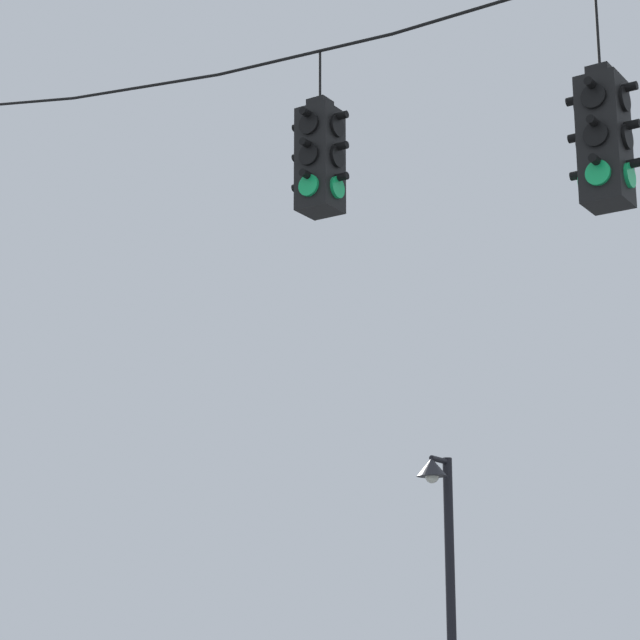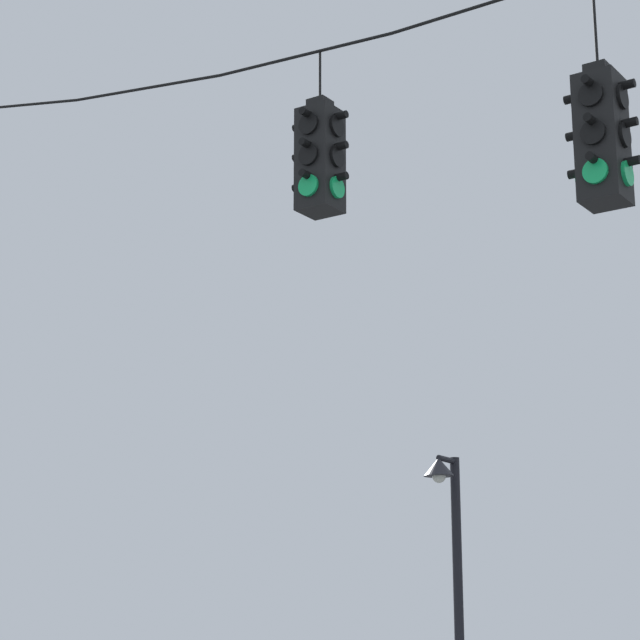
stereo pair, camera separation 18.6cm
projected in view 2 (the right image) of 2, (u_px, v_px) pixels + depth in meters
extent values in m
cylinder|color=black|center=(14.00, 106.00, 13.89)|extent=(1.96, 0.03, 0.39)
cylinder|color=black|center=(145.00, 88.00, 12.74)|extent=(1.96, 0.03, 0.27)
cylinder|color=black|center=(302.00, 55.00, 11.63)|extent=(1.96, 0.03, 0.15)
cylinder|color=black|center=(491.00, 3.00, 10.55)|extent=(1.96, 0.03, 0.03)
cube|color=black|center=(320.00, 161.00, 11.24)|extent=(0.34, 0.34, 0.98)
cube|color=black|center=(320.00, 106.00, 11.38)|extent=(0.19, 0.19, 0.10)
cylinder|color=black|center=(320.00, 76.00, 11.45)|extent=(0.02, 0.02, 0.48)
cylinder|color=black|center=(308.00, 124.00, 11.17)|extent=(0.20, 0.03, 0.20)
cylinder|color=black|center=(306.00, 113.00, 11.15)|extent=(0.07, 0.12, 0.07)
cylinder|color=black|center=(308.00, 154.00, 11.09)|extent=(0.20, 0.03, 0.20)
cylinder|color=black|center=(305.00, 143.00, 11.08)|extent=(0.07, 0.12, 0.07)
cylinder|color=#19C666|center=(308.00, 185.00, 11.02)|extent=(0.20, 0.03, 0.20)
cylinder|color=black|center=(305.00, 174.00, 11.01)|extent=(0.07, 0.12, 0.07)
cylinder|color=black|center=(331.00, 137.00, 11.46)|extent=(0.20, 0.03, 0.20)
cylinder|color=black|center=(334.00, 130.00, 11.52)|extent=(0.07, 0.12, 0.07)
cylinder|color=black|center=(331.00, 167.00, 11.39)|extent=(0.20, 0.03, 0.20)
cylinder|color=black|center=(334.00, 159.00, 11.45)|extent=(0.07, 0.12, 0.07)
cylinder|color=#19C666|center=(331.00, 197.00, 11.32)|extent=(0.20, 0.03, 0.20)
cylinder|color=black|center=(334.00, 189.00, 11.37)|extent=(0.07, 0.12, 0.07)
cylinder|color=black|center=(303.00, 135.00, 11.42)|extent=(0.03, 0.20, 0.20)
cylinder|color=black|center=(299.00, 127.00, 11.46)|extent=(0.12, 0.07, 0.07)
cylinder|color=black|center=(303.00, 165.00, 11.34)|extent=(0.03, 0.20, 0.20)
cylinder|color=black|center=(299.00, 157.00, 11.39)|extent=(0.12, 0.07, 0.07)
cylinder|color=#19C666|center=(303.00, 195.00, 11.27)|extent=(0.03, 0.20, 0.20)
cylinder|color=black|center=(299.00, 187.00, 11.32)|extent=(0.12, 0.07, 0.07)
cylinder|color=black|center=(337.00, 126.00, 11.21)|extent=(0.03, 0.20, 0.20)
cylinder|color=black|center=(341.00, 116.00, 11.21)|extent=(0.12, 0.07, 0.07)
cylinder|color=black|center=(337.00, 156.00, 11.14)|extent=(0.03, 0.20, 0.20)
cylinder|color=black|center=(341.00, 146.00, 11.14)|extent=(0.12, 0.07, 0.07)
cylinder|color=#19C666|center=(337.00, 187.00, 11.07)|extent=(0.03, 0.20, 0.20)
cylinder|color=black|center=(341.00, 177.00, 11.07)|extent=(0.12, 0.07, 0.07)
cube|color=black|center=(602.00, 140.00, 9.69)|extent=(0.34, 0.34, 1.06)
cube|color=black|center=(598.00, 72.00, 9.83)|extent=(0.19, 0.19, 0.10)
cylinder|color=black|center=(595.00, 18.00, 9.95)|extent=(0.02, 0.02, 0.83)
cylinder|color=black|center=(591.00, 94.00, 9.62)|extent=(0.20, 0.03, 0.20)
cylinder|color=black|center=(588.00, 81.00, 9.61)|extent=(0.07, 0.12, 0.07)
cylinder|color=black|center=(593.00, 132.00, 9.54)|extent=(0.20, 0.03, 0.20)
cylinder|color=black|center=(590.00, 119.00, 9.53)|extent=(0.07, 0.12, 0.07)
cylinder|color=#19C666|center=(595.00, 171.00, 9.46)|extent=(0.20, 0.03, 0.20)
cylinder|color=black|center=(592.00, 158.00, 9.45)|extent=(0.07, 0.12, 0.07)
cylinder|color=black|center=(609.00, 110.00, 9.92)|extent=(0.20, 0.03, 0.20)
cylinder|color=black|center=(610.00, 102.00, 9.97)|extent=(0.07, 0.12, 0.07)
cylinder|color=black|center=(611.00, 148.00, 9.84)|extent=(0.20, 0.03, 0.20)
cylinder|color=black|center=(613.00, 139.00, 9.89)|extent=(0.07, 0.12, 0.07)
cylinder|color=#19C666|center=(613.00, 185.00, 9.76)|extent=(0.20, 0.03, 0.20)
cylinder|color=black|center=(615.00, 176.00, 9.81)|extent=(0.07, 0.12, 0.07)
cylinder|color=black|center=(578.00, 108.00, 9.87)|extent=(0.03, 0.20, 0.20)
cylinder|color=black|center=(572.00, 99.00, 9.92)|extent=(0.12, 0.07, 0.07)
cylinder|color=black|center=(580.00, 145.00, 9.79)|extent=(0.03, 0.20, 0.20)
cylinder|color=black|center=(574.00, 136.00, 9.84)|extent=(0.12, 0.07, 0.07)
cylinder|color=#19C666|center=(582.00, 183.00, 9.71)|extent=(0.03, 0.20, 0.20)
cylinder|color=black|center=(576.00, 173.00, 9.76)|extent=(0.12, 0.07, 0.07)
cylinder|color=black|center=(622.00, 97.00, 9.67)|extent=(0.03, 0.20, 0.20)
cylinder|color=black|center=(627.00, 85.00, 9.66)|extent=(0.12, 0.07, 0.07)
cylinder|color=black|center=(625.00, 135.00, 9.59)|extent=(0.03, 0.20, 0.20)
cylinder|color=black|center=(630.00, 123.00, 9.59)|extent=(0.12, 0.07, 0.07)
cylinder|color=#19C666|center=(627.00, 173.00, 9.51)|extent=(0.03, 0.20, 0.20)
cylinder|color=black|center=(632.00, 161.00, 9.51)|extent=(0.12, 0.07, 0.07)
cylinder|color=black|center=(459.00, 627.00, 15.16)|extent=(0.12, 0.12, 4.13)
cylinder|color=black|center=(447.00, 460.00, 15.50)|extent=(0.07, 0.42, 0.07)
cone|color=#232328|center=(439.00, 467.00, 15.31)|extent=(0.38, 0.38, 0.23)
sphere|color=silver|center=(439.00, 476.00, 15.28)|extent=(0.17, 0.17, 0.17)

